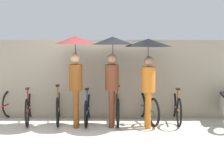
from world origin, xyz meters
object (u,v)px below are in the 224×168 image
object	(u,v)px
parked_bicycle_4	(117,108)
parked_bicycle_1	(29,108)
parked_bicycle_5	(147,107)
parked_bicycle_2	(58,107)
parked_bicycle_6	(176,107)
pedestrian_leading	(75,57)
parked_bicycle_3	(88,108)
pedestrian_trailing	(148,56)
pedestrian_center	(112,58)

from	to	relation	value
parked_bicycle_4	parked_bicycle_1	bearing A→B (deg)	89.43
parked_bicycle_5	parked_bicycle_4	bearing A→B (deg)	78.61
parked_bicycle_2	parked_bicycle_6	distance (m)	2.98
parked_bicycle_6	pedestrian_leading	distance (m)	2.83
parked_bicycle_1	parked_bicycle_5	size ratio (longest dim) A/B	1.02
parked_bicycle_5	pedestrian_leading	world-z (taller)	pedestrian_leading
parked_bicycle_1	pedestrian_leading	size ratio (longest dim) A/B	0.78
parked_bicycle_3	pedestrian_trailing	xyz separation A→B (m)	(1.45, -0.40, 1.33)
parked_bicycle_1	parked_bicycle_6	size ratio (longest dim) A/B	0.99
parked_bicycle_3	pedestrian_center	xyz separation A→B (m)	(0.62, -0.32, 1.29)
parked_bicycle_6	pedestrian_trailing	bearing A→B (deg)	124.44
parked_bicycle_4	parked_bicycle_2	bearing A→B (deg)	88.96
parked_bicycle_2	parked_bicycle_4	world-z (taller)	parked_bicycle_2
parked_bicycle_3	pedestrian_center	bearing A→B (deg)	-117.51
parked_bicycle_5	pedestrian_trailing	bearing A→B (deg)	161.74
parked_bicycle_5	parked_bicycle_6	world-z (taller)	parked_bicycle_6
parked_bicycle_3	parked_bicycle_4	size ratio (longest dim) A/B	0.99
parked_bicycle_3	parked_bicycle_6	size ratio (longest dim) A/B	0.98
parked_bicycle_1	parked_bicycle_2	xyz separation A→B (m)	(0.74, 0.01, 0.02)
pedestrian_leading	pedestrian_center	bearing A→B (deg)	-1.06
parked_bicycle_2	parked_bicycle_6	size ratio (longest dim) A/B	1.01
parked_bicycle_1	parked_bicycle_5	xyz separation A→B (m)	(2.98, 0.01, 0.00)
parked_bicycle_4	pedestrian_center	xyz separation A→B (m)	(-0.13, -0.34, 1.28)
parked_bicycle_3	parked_bicycle_4	distance (m)	0.74
parked_bicycle_1	pedestrian_center	size ratio (longest dim) A/B	0.79
parked_bicycle_3	parked_bicycle_4	xyz separation A→B (m)	(0.74, 0.02, 0.01)
parked_bicycle_2	parked_bicycle_4	xyz separation A→B (m)	(1.49, -0.02, -0.02)
pedestrian_trailing	parked_bicycle_2	bearing A→B (deg)	168.33
parked_bicycle_1	parked_bicycle_5	distance (m)	2.98
pedestrian_center	pedestrian_trailing	size ratio (longest dim) A/B	1.02
parked_bicycle_6	parked_bicycle_5	bearing A→B (deg)	95.09
parked_bicycle_5	pedestrian_trailing	world-z (taller)	pedestrian_trailing
parked_bicycle_1	parked_bicycle_3	distance (m)	1.49
parked_bicycle_5	parked_bicycle_3	bearing A→B (deg)	78.48
pedestrian_trailing	parked_bicycle_4	bearing A→B (deg)	148.92
parked_bicycle_3	parked_bicycle_5	bearing A→B (deg)	-88.13
parked_bicycle_1	parked_bicycle_5	bearing A→B (deg)	-99.65
parked_bicycle_2	parked_bicycle_6	world-z (taller)	parked_bicycle_6
parked_bicycle_4	parked_bicycle_6	distance (m)	1.49
parked_bicycle_6	pedestrian_leading	size ratio (longest dim) A/B	0.78
parked_bicycle_4	pedestrian_leading	xyz separation A→B (m)	(-0.99, -0.38, 1.30)
parked_bicycle_4	parked_bicycle_3	bearing A→B (deg)	91.61
parked_bicycle_4	pedestrian_trailing	size ratio (longest dim) A/B	0.81
parked_bicycle_6	pedestrian_leading	bearing A→B (deg)	103.52
parked_bicycle_3	pedestrian_leading	bearing A→B (deg)	145.36
parked_bicycle_6	parked_bicycle_4	bearing A→B (deg)	95.49
parked_bicycle_5	pedestrian_trailing	size ratio (longest dim) A/B	0.78
parked_bicycle_1	pedestrian_trailing	size ratio (longest dim) A/B	0.80
parked_bicycle_4	parked_bicycle_5	bearing A→B (deg)	-88.14
parked_bicycle_2	pedestrian_leading	size ratio (longest dim) A/B	0.79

